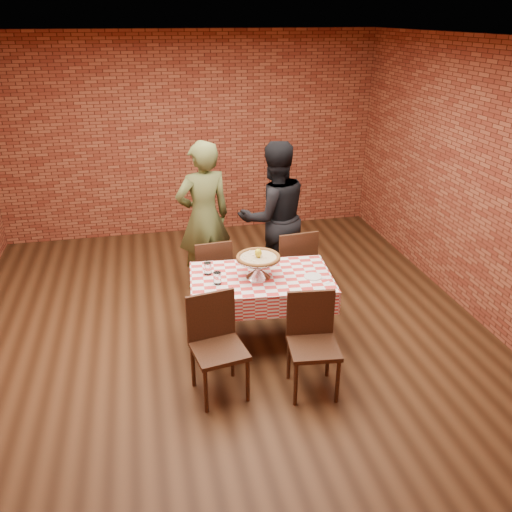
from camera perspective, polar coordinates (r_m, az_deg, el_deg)
name	(u,v)px	position (r m, az deg, el deg)	size (l,w,h in m)	color
ground	(226,332)	(5.67, -3.26, -8.21)	(6.00, 6.00, 0.00)	black
back_wall	(190,137)	(7.91, -7.17, 12.67)	(5.50, 5.50, 0.00)	maroon
table	(261,310)	(5.31, 0.54, -5.90)	(1.35, 0.81, 0.75)	#422212
tablecloth	(261,287)	(5.18, 0.55, -3.36)	(1.38, 0.85, 0.23)	red
pizza_stand	(258,267)	(5.08, 0.24, -1.25)	(0.44, 0.44, 0.19)	silver
pizza	(258,258)	(5.04, 0.24, -0.20)	(0.42, 0.42, 0.03)	beige
lemon	(258,253)	(5.01, 0.25, 0.33)	(0.07, 0.07, 0.09)	yellow
water_glass_left	(217,278)	(4.97, -4.20, -2.40)	(0.08, 0.08, 0.12)	white
water_glass_right	(208,268)	(5.17, -5.24, -1.35)	(0.08, 0.08, 0.12)	white
side_plate	(313,277)	(5.14, 6.17, -2.22)	(0.17, 0.17, 0.01)	white
sweetener_packet_a	(328,282)	(5.05, 7.74, -2.85)	(0.05, 0.04, 0.01)	white
sweetener_packet_b	(323,278)	(5.13, 7.28, -2.34)	(0.05, 0.04, 0.01)	white
condiment_caddy	(257,257)	(5.39, 0.15, -0.07)	(0.09, 0.07, 0.12)	silver
chair_near_left	(219,350)	(4.60, -4.02, -10.09)	(0.44, 0.44, 0.92)	#422212
chair_near_right	(314,347)	(4.66, 6.24, -9.79)	(0.42, 0.42, 0.90)	#422212
chair_far_left	(211,273)	(5.92, -4.86, -1.85)	(0.40, 0.40, 0.88)	#422212
chair_far_right	(291,265)	(6.04, 3.82, -0.95)	(0.45, 0.45, 0.93)	#422212
diner_olive	(204,218)	(6.21, -5.66, 4.14)	(0.66, 0.44, 1.82)	#4C5329
diner_black	(274,217)	(6.23, 1.94, 4.23)	(0.87, 0.68, 1.80)	black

